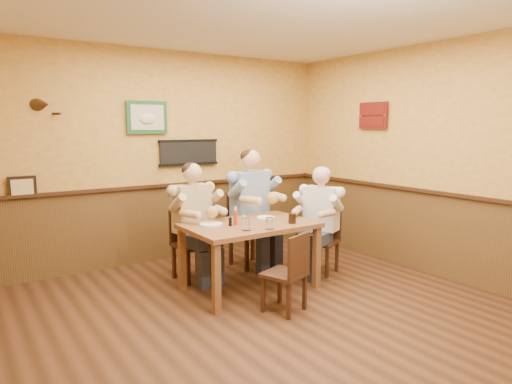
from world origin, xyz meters
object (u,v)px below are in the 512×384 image
(diner_tan_shirt, at_px, (192,228))
(water_glass_mid, at_px, (270,223))
(salt_shaker, at_px, (244,220))
(hot_sauce_bottle, at_px, (235,217))
(chair_back_right, at_px, (250,230))
(diner_blue_polo, at_px, (250,214))
(dining_table, at_px, (250,231))
(cola_tumbler, at_px, (292,218))
(water_glass_left, at_px, (246,224))
(pepper_shaker, at_px, (230,222))
(chair_back_left, at_px, (193,243))
(chair_right_end, at_px, (321,240))
(chair_near_side, at_px, (284,272))
(diner_white_elder, at_px, (321,226))

(diner_tan_shirt, relative_size, water_glass_mid, 10.14)
(salt_shaker, bearing_deg, hot_sauce_bottle, 168.16)
(chair_back_right, relative_size, diner_blue_polo, 0.70)
(dining_table, xyz_separation_m, cola_tumbler, (0.39, -0.26, 0.15))
(diner_blue_polo, distance_m, water_glass_left, 1.21)
(pepper_shaker, bearing_deg, chair_back_left, 101.09)
(chair_back_left, relative_size, water_glass_mid, 7.10)
(diner_blue_polo, relative_size, hot_sauce_bottle, 7.65)
(dining_table, distance_m, hot_sauce_bottle, 0.25)
(diner_tan_shirt, xyz_separation_m, hot_sauce_bottle, (0.21, -0.64, 0.21))
(chair_back_right, distance_m, cola_tumbler, 1.04)
(diner_blue_polo, xyz_separation_m, salt_shaker, (-0.54, -0.72, 0.11))
(water_glass_left, bearing_deg, hot_sauce_bottle, 80.66)
(chair_right_end, xyz_separation_m, pepper_shaker, (-1.29, 0.01, 0.38))
(chair_near_side, distance_m, salt_shaker, 0.81)
(chair_right_end, bearing_deg, chair_back_left, -139.47)
(diner_white_elder, xyz_separation_m, cola_tumbler, (-0.65, -0.25, 0.21))
(water_glass_mid, bearing_deg, chair_near_side, -101.59)
(diner_tan_shirt, bearing_deg, water_glass_left, -85.89)
(diner_blue_polo, height_order, cola_tumbler, diner_blue_polo)
(chair_near_side, height_order, hot_sauce_bottle, hot_sauce_bottle)
(chair_back_right, bearing_deg, pepper_shaker, -138.00)
(chair_back_right, height_order, diner_blue_polo, diner_blue_polo)
(chair_near_side, height_order, water_glass_left, water_glass_left)
(diner_white_elder, height_order, water_glass_left, diner_white_elder)
(chair_right_end, relative_size, pepper_shaker, 9.07)
(chair_back_right, bearing_deg, hot_sauce_bottle, -135.56)
(diner_blue_polo, height_order, pepper_shaker, diner_blue_polo)
(diner_blue_polo, bearing_deg, chair_back_left, -179.16)
(chair_back_left, distance_m, pepper_shaker, 0.76)
(chair_back_left, relative_size, chair_back_right, 0.92)
(dining_table, xyz_separation_m, water_glass_mid, (0.01, -0.36, 0.15))
(chair_back_right, distance_m, diner_white_elder, 0.93)
(water_glass_left, bearing_deg, cola_tumbler, 1.07)
(diner_white_elder, distance_m, water_glass_left, 1.30)
(chair_back_left, distance_m, water_glass_mid, 1.16)
(chair_back_left, xyz_separation_m, hot_sauce_bottle, (0.21, -0.64, 0.40))
(chair_back_right, bearing_deg, water_glass_mid, -116.01)
(diner_blue_polo, bearing_deg, water_glass_mid, -116.01)
(chair_back_right, distance_m, pepper_shaker, 1.07)
(diner_white_elder, bearing_deg, pepper_shaker, -114.58)
(chair_near_side, height_order, cola_tumbler, cola_tumbler)
(dining_table, relative_size, chair_back_left, 1.60)
(diner_tan_shirt, distance_m, hot_sauce_bottle, 0.71)
(diner_tan_shirt, relative_size, pepper_shaker, 13.62)
(water_glass_mid, bearing_deg, pepper_shaker, 125.75)
(chair_right_end, relative_size, diner_blue_polo, 0.61)
(chair_right_end, xyz_separation_m, cola_tumbler, (-0.65, -0.25, 0.39))
(chair_back_left, bearing_deg, diner_blue_polo, -1.78)
(dining_table, height_order, cola_tumbler, cola_tumbler)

